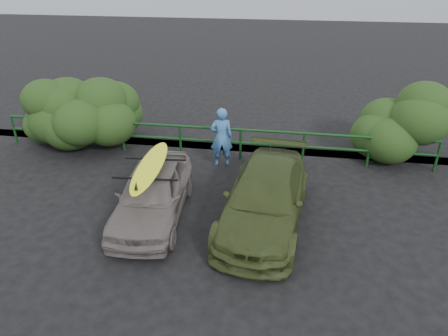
{
  "coord_description": "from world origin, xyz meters",
  "views": [
    {
      "loc": [
        2.3,
        -6.72,
        5.77
      ],
      "look_at": [
        0.88,
        2.34,
        0.99
      ],
      "focal_mm": 32.0,
      "sensor_mm": 36.0,
      "label": 1
    }
  ],
  "objects_px": {
    "guardrail": "(210,142)",
    "man": "(221,137)",
    "olive_vehicle": "(265,198)",
    "surfboard": "(150,166)",
    "sedan": "(153,193)"
  },
  "relations": [
    {
      "from": "guardrail",
      "to": "man",
      "type": "bearing_deg",
      "value": -50.96
    },
    {
      "from": "olive_vehicle",
      "to": "man",
      "type": "relative_size",
      "value": 2.41
    },
    {
      "from": "olive_vehicle",
      "to": "guardrail",
      "type": "bearing_deg",
      "value": 126.21
    },
    {
      "from": "olive_vehicle",
      "to": "man",
      "type": "height_order",
      "value": "man"
    },
    {
      "from": "guardrail",
      "to": "man",
      "type": "distance_m",
      "value": 0.86
    },
    {
      "from": "olive_vehicle",
      "to": "surfboard",
      "type": "bearing_deg",
      "value": -169.83
    },
    {
      "from": "guardrail",
      "to": "sedan",
      "type": "bearing_deg",
      "value": -101.73
    },
    {
      "from": "sedan",
      "to": "olive_vehicle",
      "type": "height_order",
      "value": "olive_vehicle"
    },
    {
      "from": "olive_vehicle",
      "to": "surfboard",
      "type": "distance_m",
      "value": 2.87
    },
    {
      "from": "surfboard",
      "to": "sedan",
      "type": "bearing_deg",
      "value": -94.0
    },
    {
      "from": "sedan",
      "to": "guardrail",
      "type": "bearing_deg",
      "value": 74.28
    },
    {
      "from": "olive_vehicle",
      "to": "surfboard",
      "type": "relative_size",
      "value": 1.63
    },
    {
      "from": "olive_vehicle",
      "to": "surfboard",
      "type": "xyz_separation_m",
      "value": [
        -2.76,
        -0.21,
        0.75
      ]
    },
    {
      "from": "sedan",
      "to": "man",
      "type": "bearing_deg",
      "value": 64.13
    },
    {
      "from": "sedan",
      "to": "surfboard",
      "type": "relative_size",
      "value": 1.38
    }
  ]
}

